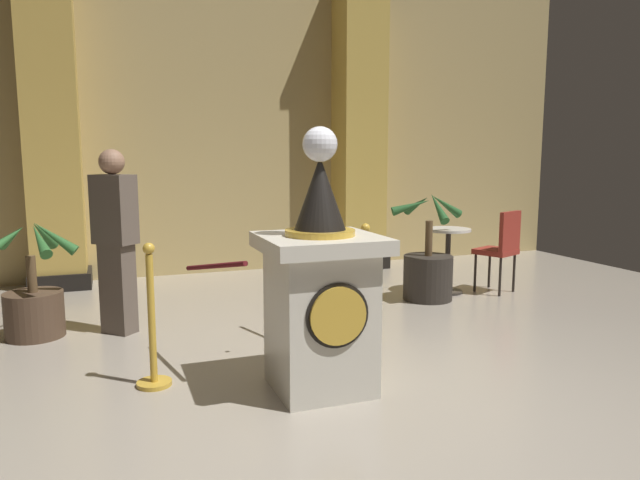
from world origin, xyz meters
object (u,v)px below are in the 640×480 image
pedestal_clock (320,292)px  stanchion_near (365,298)px  potted_palm_left (34,301)px  potted_palm_right (428,270)px  cafe_table (448,252)px  bystander_guest (115,237)px  stanchion_far (152,337)px  cafe_chair_red (502,244)px

pedestal_clock → stanchion_near: size_ratio=1.76×
potted_palm_left → potted_palm_right: (3.94, 0.00, 0.01)m
pedestal_clock → potted_palm_left: pedestal_clock is taller
potted_palm_left → cafe_table: bearing=2.7°
bystander_guest → cafe_table: bearing=5.1°
bystander_guest → stanchion_far: bearing=-82.0°
bystander_guest → cafe_chair_red: bystander_guest is taller
stanchion_far → potted_palm_right: size_ratio=0.82×
potted_palm_right → potted_palm_left: bearing=-180.0°
potted_palm_left → cafe_table: (4.32, 0.21, 0.15)m
potted_palm_right → stanchion_near: bearing=-140.9°
potted_palm_right → cafe_chair_red: bearing=-1.0°
stanchion_far → potted_palm_right: bearing=26.2°
pedestal_clock → potted_palm_left: size_ratio=1.67×
pedestal_clock → potted_palm_right: pedestal_clock is taller
stanchion_far → pedestal_clock: bearing=-22.6°
potted_palm_right → cafe_table: (0.38, 0.20, 0.14)m
stanchion_near → cafe_chair_red: stanchion_near is taller
potted_palm_left → cafe_chair_red: size_ratio=1.10×
cafe_table → pedestal_clock: bearing=-137.8°
potted_palm_right → cafe_table: size_ratio=1.61×
potted_palm_left → cafe_table: potted_palm_left is taller
stanchion_far → cafe_chair_red: size_ratio=1.04×
stanchion_near → stanchion_far: (-1.83, -0.51, -0.00)m
stanchion_near → cafe_table: 2.00m
pedestal_clock → stanchion_far: bearing=157.4°
bystander_guest → cafe_table: size_ratio=2.17×
pedestal_clock → cafe_chair_red: size_ratio=1.84×
stanchion_near → bystander_guest: (-2.02, 0.87, 0.52)m
potted_palm_right → bystander_guest: bystander_guest is taller
potted_palm_left → cafe_chair_red: 4.91m
potted_palm_left → bystander_guest: bearing=-9.6°
bystander_guest → potted_palm_right: bearing=2.1°
potted_palm_left → cafe_chair_red: bearing=-0.2°
stanchion_far → cafe_chair_red: (4.01, 1.48, 0.23)m
stanchion_far → stanchion_near: bearing=15.5°
pedestal_clock → bystander_guest: (-1.26, 1.82, 0.19)m
potted_palm_right → bystander_guest: bearing=-177.9°
potted_palm_left → cafe_table: size_ratio=1.40×
stanchion_near → potted_palm_left: size_ratio=0.95×
potted_palm_left → cafe_chair_red: potted_palm_left is taller
pedestal_clock → stanchion_far: (-1.06, 0.44, -0.33)m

